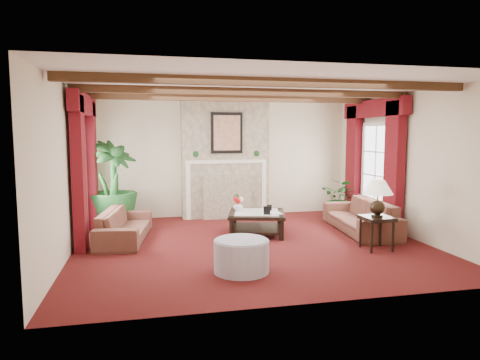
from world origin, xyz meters
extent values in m
plane|color=#3F0D0B|center=(0.00, 0.00, 0.00)|extent=(6.00, 6.00, 0.00)
plane|color=white|center=(0.00, 0.00, 2.70)|extent=(6.00, 6.00, 0.00)
cube|color=beige|center=(0.00, 2.75, 1.35)|extent=(6.00, 0.02, 2.70)
cube|color=beige|center=(-3.00, 0.00, 1.35)|extent=(0.02, 5.50, 2.70)
cube|color=beige|center=(3.00, 0.00, 1.35)|extent=(0.02, 5.50, 2.70)
imported|color=#390F17|center=(-2.19, 0.74, 0.37)|extent=(2.05, 1.07, 0.74)
imported|color=#390F17|center=(2.33, 0.45, 0.42)|extent=(2.26, 1.03, 0.84)
imported|color=black|center=(-2.48, 1.91, 0.50)|extent=(2.81, 2.81, 1.01)
imported|color=black|center=(2.57, 1.83, 0.36)|extent=(1.70, 1.70, 0.71)
cylinder|color=#9E98AD|center=(-0.51, -1.47, 0.23)|extent=(0.78, 0.78, 0.45)
imported|color=silver|center=(-0.04, 0.92, 0.52)|extent=(0.19, 0.19, 0.18)
imported|color=black|center=(0.45, 0.42, 0.58)|extent=(0.23, 0.06, 0.30)
camera|label=1|loc=(-1.77, -7.17, 1.93)|focal=32.00mm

